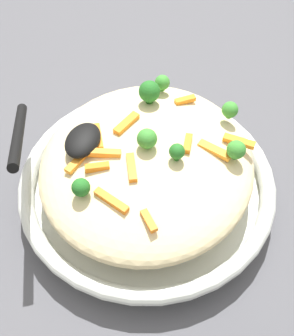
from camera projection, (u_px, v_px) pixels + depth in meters
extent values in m
plane|color=#4C4C51|center=(147.00, 195.00, 0.58)|extent=(2.40, 2.40, 0.00)
cylinder|color=silver|center=(147.00, 190.00, 0.57)|extent=(0.31, 0.31, 0.02)
torus|color=silver|center=(147.00, 180.00, 0.56)|extent=(0.33, 0.33, 0.02)
torus|color=black|center=(147.00, 179.00, 0.55)|extent=(0.32, 0.32, 0.00)
ellipsoid|color=beige|center=(147.00, 164.00, 0.53)|extent=(0.28, 0.26, 0.06)
cube|color=orange|center=(149.00, 221.00, 0.45)|extent=(0.03, 0.02, 0.01)
cube|color=orange|center=(97.00, 137.00, 0.52)|extent=(0.04, 0.03, 0.01)
cube|color=orange|center=(239.00, 141.00, 0.51)|extent=(0.01, 0.04, 0.01)
cube|color=orange|center=(188.00, 144.00, 0.50)|extent=(0.03, 0.01, 0.01)
cube|color=orange|center=(104.00, 153.00, 0.49)|extent=(0.02, 0.04, 0.01)
cube|color=orange|center=(97.00, 167.00, 0.48)|extent=(0.02, 0.03, 0.01)
cube|color=orange|center=(185.00, 100.00, 0.56)|extent=(0.02, 0.03, 0.01)
cube|color=orange|center=(111.00, 201.00, 0.46)|extent=(0.02, 0.04, 0.01)
cube|color=orange|center=(215.00, 150.00, 0.50)|extent=(0.02, 0.04, 0.01)
cube|color=orange|center=(78.00, 161.00, 0.50)|extent=(0.04, 0.02, 0.01)
cube|color=orange|center=(126.00, 123.00, 0.52)|extent=(0.04, 0.02, 0.01)
cube|color=orange|center=(132.00, 168.00, 0.48)|extent=(0.04, 0.02, 0.01)
cylinder|color=#377928|center=(229.00, 115.00, 0.54)|extent=(0.01, 0.01, 0.01)
sphere|color=#3D8E33|center=(230.00, 110.00, 0.53)|extent=(0.02, 0.02, 0.02)
cylinder|color=#377928|center=(151.00, 145.00, 0.50)|extent=(0.01, 0.01, 0.01)
sphere|color=#3D8E33|center=(151.00, 138.00, 0.49)|extent=(0.02, 0.02, 0.02)
cylinder|color=#377928|center=(235.00, 156.00, 0.50)|extent=(0.01, 0.01, 0.01)
sphere|color=#3D8E33|center=(236.00, 150.00, 0.49)|extent=(0.02, 0.02, 0.02)
cylinder|color=#205B1C|center=(176.00, 157.00, 0.49)|extent=(0.01, 0.01, 0.01)
sphere|color=#236B23|center=(177.00, 151.00, 0.48)|extent=(0.02, 0.02, 0.02)
cylinder|color=#205B1C|center=(149.00, 100.00, 0.56)|extent=(0.01, 0.01, 0.01)
sphere|color=#236B23|center=(149.00, 91.00, 0.54)|extent=(0.03, 0.03, 0.03)
cylinder|color=#205B1C|center=(82.00, 193.00, 0.47)|extent=(0.01, 0.01, 0.01)
sphere|color=#236B23|center=(81.00, 187.00, 0.46)|extent=(0.02, 0.02, 0.02)
cylinder|color=#377928|center=(162.00, 88.00, 0.57)|extent=(0.01, 0.01, 0.01)
sphere|color=#3D8E33|center=(162.00, 83.00, 0.57)|extent=(0.02, 0.02, 0.02)
ellipsoid|color=black|center=(83.00, 140.00, 0.50)|extent=(0.06, 0.04, 0.02)
cylinder|color=black|center=(18.00, 134.00, 0.47)|extent=(0.13, 0.08, 0.06)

